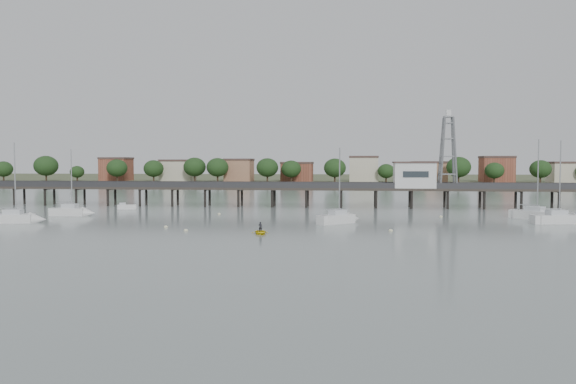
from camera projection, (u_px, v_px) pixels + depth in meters
name	position (u px, v px, depth m)	size (l,w,h in m)	color
ground_plane	(227.00, 254.00, 55.65)	(500.00, 500.00, 0.00)	gray
pier	(290.00, 188.00, 115.01)	(150.00, 5.00, 5.50)	#2D2823
pier_building	(414.00, 175.00, 112.15)	(8.40, 5.40, 5.30)	silver
lattice_tower	(448.00, 152.00, 111.21)	(3.20, 3.20, 15.50)	slate
sailboat_b	(76.00, 212.00, 95.93)	(7.18, 2.23, 11.91)	silver
sailboat_a	(21.00, 218.00, 84.71)	(7.99, 3.71, 12.77)	silver
sailboat_d	(564.00, 219.00, 83.77)	(8.15, 3.69, 13.03)	silver
sailboat_c	(343.00, 219.00, 84.42)	(6.64, 6.33, 11.86)	silver
sailboat_e	(542.00, 215.00, 89.53)	(7.58, 7.37, 13.53)	silver
white_tender	(126.00, 207.00, 109.89)	(3.85, 2.68, 1.38)	silver
yellow_dinghy	(260.00, 234.00, 71.51)	(2.16, 0.63, 3.03)	yellow
dinghy_occupant	(260.00, 234.00, 71.51)	(0.47, 1.29, 0.31)	black
mooring_buoys	(285.00, 222.00, 84.50)	(82.38, 24.47, 0.39)	#EEEBB9
far_shore	(327.00, 178.00, 293.39)	(500.00, 170.00, 10.40)	#475133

